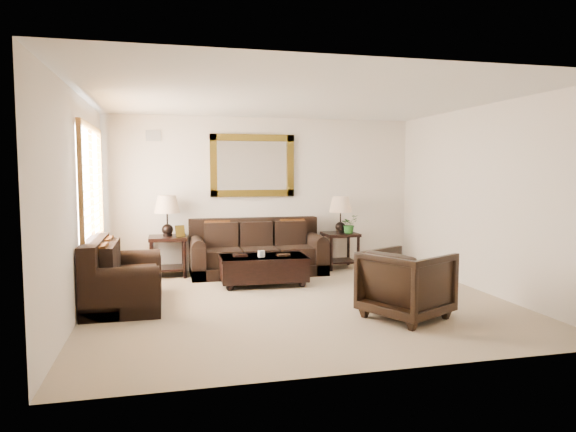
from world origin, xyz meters
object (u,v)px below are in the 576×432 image
object	(u,v)px
loveseat	(120,281)
end_table_right	(340,222)
sofa	(257,254)
end_table_left	(167,224)
coffee_table	(263,267)
armchair	(406,281)

from	to	relation	value
loveseat	end_table_right	bearing A→B (deg)	-63.73
end_table_right	loveseat	bearing A→B (deg)	-153.73
sofa	loveseat	size ratio (longest dim) A/B	1.45
end_table_left	loveseat	bearing A→B (deg)	-109.21
end_table_right	coffee_table	distance (m)	2.01
sofa	loveseat	bearing A→B (deg)	-141.31
sofa	loveseat	xyz separation A→B (m)	(-2.12, -1.70, -0.01)
loveseat	armchair	distance (m)	3.65
loveseat	end_table_left	bearing A→B (deg)	-19.21
loveseat	coffee_table	xyz separation A→B (m)	(2.05, 0.75, -0.04)
end_table_left	armchair	distance (m)	4.23
armchair	coffee_table	bearing A→B (deg)	3.74
end_table_right	coffee_table	xyz separation A→B (m)	(-1.61, -1.05, -0.56)
end_table_left	end_table_right	xyz separation A→B (m)	(3.04, 0.01, -0.04)
loveseat	end_table_right	xyz separation A→B (m)	(3.66, 1.81, 0.52)
coffee_table	armchair	world-z (taller)	armchair
end_table_left	end_table_right	size ratio (longest dim) A/B	1.04
loveseat	end_table_left	distance (m)	1.98
sofa	coffee_table	world-z (taller)	sofa
sofa	loveseat	world-z (taller)	sofa
loveseat	end_table_right	size ratio (longest dim) A/B	1.21
end_table_left	sofa	bearing A→B (deg)	-3.82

